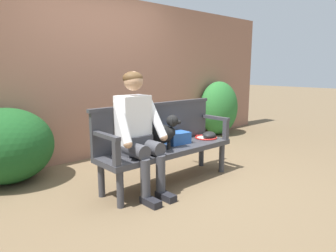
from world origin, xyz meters
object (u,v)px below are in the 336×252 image
(dog_on_bench, at_px, (164,132))
(sports_bag, at_px, (177,138))
(baseball_glove, at_px, (209,135))
(person_seated, at_px, (138,129))
(tennis_racket, at_px, (204,137))
(garden_bench, at_px, (168,152))

(dog_on_bench, xyz_separation_m, sports_bag, (0.26, 0.06, -0.12))
(dog_on_bench, relative_size, baseball_glove, 1.75)
(person_seated, relative_size, tennis_racket, 2.28)
(sports_bag, bearing_deg, dog_on_bench, -167.50)
(person_seated, bearing_deg, sports_bag, 5.67)
(baseball_glove, bearing_deg, dog_on_bench, 149.74)
(person_seated, xyz_separation_m, baseball_glove, (1.14, -0.02, -0.23))
(dog_on_bench, height_order, sports_bag, dog_on_bench)
(garden_bench, relative_size, person_seated, 1.32)
(garden_bench, distance_m, baseball_glove, 0.71)
(person_seated, bearing_deg, tennis_racket, 2.38)
(person_seated, xyz_separation_m, dog_on_bench, (0.38, 0.01, -0.08))
(person_seated, distance_m, sports_bag, 0.68)
(person_seated, bearing_deg, baseball_glove, -0.82)
(baseball_glove, bearing_deg, garden_bench, 149.41)
(garden_bench, xyz_separation_m, tennis_racket, (0.68, 0.04, 0.07))
(garden_bench, distance_m, person_seated, 0.55)
(sports_bag, bearing_deg, tennis_racket, -2.07)
(garden_bench, relative_size, sports_bag, 6.17)
(tennis_racket, bearing_deg, person_seated, -177.62)
(dog_on_bench, bearing_deg, sports_bag, 12.50)
(dog_on_bench, xyz_separation_m, tennis_racket, (0.74, 0.04, -0.18))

